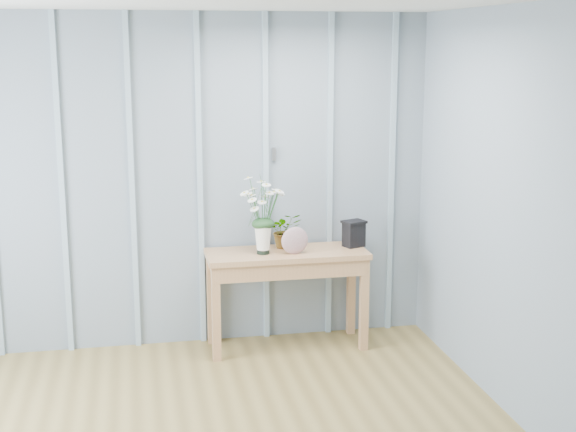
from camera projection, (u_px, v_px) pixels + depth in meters
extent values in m
cube|color=gray|center=(166.00, 183.00, 5.95)|extent=(4.00, 0.01, 2.50)
cube|color=#ABABB0|center=(274.00, 154.00, 6.05)|extent=(0.03, 0.01, 0.10)
cube|color=#89A3B0|center=(62.00, 187.00, 5.80)|extent=(0.04, 0.03, 2.50)
cube|color=#89A3B0|center=(132.00, 185.00, 5.89)|extent=(0.04, 0.03, 2.50)
cube|color=#89A3B0|center=(200.00, 183.00, 5.99)|extent=(0.04, 0.03, 2.50)
cube|color=#89A3B0|center=(266.00, 180.00, 6.08)|extent=(0.04, 0.03, 2.50)
cube|color=#89A3B0|center=(330.00, 178.00, 6.18)|extent=(0.04, 0.03, 2.50)
cube|color=#89A3B0|center=(392.00, 176.00, 6.27)|extent=(0.04, 0.03, 2.50)
cube|color=#AB794D|center=(287.00, 254.00, 5.98)|extent=(1.20, 0.45, 0.04)
cube|color=#AB794D|center=(287.00, 264.00, 6.00)|extent=(1.13, 0.42, 0.12)
cube|color=#AB794D|center=(216.00, 314.00, 5.78)|extent=(0.06, 0.06, 0.71)
cube|color=#AB794D|center=(364.00, 305.00, 5.99)|extent=(0.06, 0.06, 0.71)
cube|color=#AB794D|center=(211.00, 299.00, 6.13)|extent=(0.06, 0.06, 0.71)
cube|color=#AB794D|center=(351.00, 290.00, 6.34)|extent=(0.06, 0.06, 0.71)
cylinder|color=black|center=(263.00, 250.00, 5.90)|extent=(0.09, 0.09, 0.06)
cone|color=white|center=(263.00, 238.00, 5.89)|extent=(0.15, 0.15, 0.22)
ellipsoid|color=#1B3C1E|center=(263.00, 224.00, 5.86)|extent=(0.17, 0.14, 0.09)
imported|color=#1B3C1E|center=(285.00, 230.00, 6.06)|extent=(0.25, 0.22, 0.27)
ellipsoid|color=#7B3F55|center=(295.00, 240.00, 5.88)|extent=(0.21, 0.07, 0.20)
cube|color=black|center=(354.00, 235.00, 6.10)|extent=(0.18, 0.15, 0.18)
cube|color=black|center=(354.00, 222.00, 6.08)|extent=(0.20, 0.18, 0.02)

